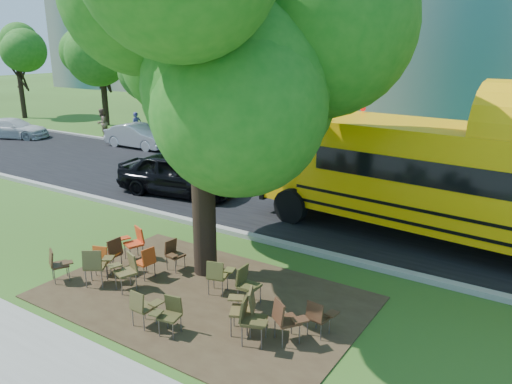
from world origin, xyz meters
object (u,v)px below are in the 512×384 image
Objects in this scene: chair_1 at (57,262)px; chair_10 at (173,252)px; chair_7 at (251,316)px; chair_13 at (319,315)px; bg_car_white at (14,129)px; chair_14 at (147,259)px; chair_6 at (245,306)px; chair_15 at (285,317)px; chair_9 at (135,240)px; chair_2 at (96,263)px; chair_8 at (113,251)px; chair_11 at (218,274)px; bg_car_red at (235,149)px; main_tree at (199,58)px; chair_4 at (142,305)px; pedestrian_a at (137,125)px; pedestrian_b at (102,123)px; chair_12 at (246,282)px; black_car at (178,174)px; chair_5 at (170,312)px; chair_3 at (127,268)px; bg_car_silver at (138,136)px; chair_0 at (104,257)px.

chair_10 is at bearing 74.38° from chair_1.
chair_13 is (0.95, 0.90, -0.11)m from chair_7.
bg_car_white reaches higher than chair_1.
chair_14 is at bearing -12.51° from chair_10.
chair_6 is 0.84m from chair_15.
chair_9 is at bearing -157.17° from chair_15.
chair_8 is (-0.28, 0.74, -0.03)m from chair_2.
bg_car_red is (-7.36, 11.00, 0.10)m from chair_11.
main_tree is 1.94× the size of bg_car_red.
pedestrian_a is at bearing 138.47° from chair_4.
chair_6 is at bearing 30.16° from chair_4.
chair_2 is 4.27m from chair_7.
chair_1 is 3.12m from chair_4.
chair_2 is 2.28m from chair_4.
pedestrian_b is (-15.90, 12.23, 0.35)m from chair_14.
black_car is (-6.74, 5.41, 0.24)m from chair_12.
black_car reaches higher than chair_15.
chair_1 reaches higher than chair_10.
chair_11 is (2.96, -0.35, -0.03)m from chair_9.
black_car reaches higher than pedestrian_a.
chair_5 is 1.77m from chair_11.
chair_5 is 21.50m from pedestrian_a.
chair_5 is 1.45m from chair_6.
pedestrian_a reaches higher than chair_13.
bg_car_silver reaches higher than chair_3.
bg_car_red is (-4.76, 12.20, 0.04)m from chair_2.
chair_6 reaches higher than chair_4.
chair_2 is (0.29, -0.48, 0.09)m from chair_0.
chair_1 is at bearing -172.81° from chair_11.
bg_car_red is (-5.48, 11.94, 0.08)m from chair_3.
chair_14 reaches higher than chair_0.
chair_3 is at bearing 150.59° from chair_9.
chair_13 is 19.62m from bg_car_silver.
chair_15 is at bearing -137.03° from bg_car_red.
chair_2 is at bearing -72.39° from chair_12.
chair_6 is at bearing -176.21° from chair_9.
pedestrian_a is (-17.07, 13.68, 0.19)m from chair_6.
chair_11 is at bearing -179.79° from chair_13.
chair_8 reaches higher than chair_5.
bg_car_red reaches higher than chair_10.
pedestrian_b is at bearing -176.91° from chair_15.
chair_11 is at bearing -135.20° from bg_car_white.
main_tree is 9.82× the size of chair_15.
chair_11 is 23.56m from bg_car_white.
chair_9 is at bearing -157.85° from black_car.
chair_5 is 0.50× the size of pedestrian_a.
chair_9 is 0.52× the size of pedestrian_b.
chair_9 is at bearing -127.78° from chair_7.
bg_car_red is at bearing 164.59° from chair_15.
chair_9 reaches higher than chair_13.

